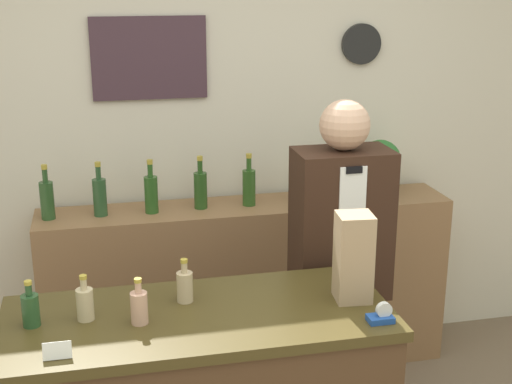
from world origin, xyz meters
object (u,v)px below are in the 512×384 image
at_px(potted_plant, 380,167).
at_px(tape_dispenser, 382,316).
at_px(shopkeeper, 339,282).
at_px(paper_bag, 354,257).

height_order(potted_plant, tape_dispenser, potted_plant).
bearing_deg(shopkeeper, potted_plant, 57.16).
xyz_separation_m(potted_plant, tape_dispenser, (-0.56, -1.42, -0.14)).
relative_size(shopkeeper, paper_bag, 4.89).
relative_size(shopkeeper, potted_plant, 5.19).
bearing_deg(paper_bag, potted_plant, 63.85).
bearing_deg(potted_plant, shopkeeper, -122.84).
xyz_separation_m(shopkeeper, tape_dispenser, (-0.08, -0.67, 0.18)).
bearing_deg(shopkeeper, paper_bag, -104.05).
distance_m(potted_plant, paper_bag, 1.37).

